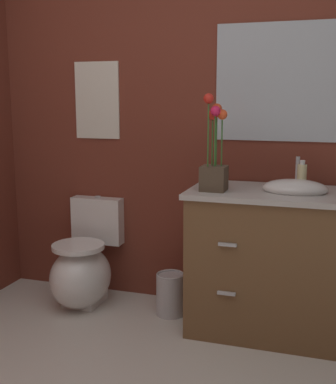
% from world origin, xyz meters
% --- Properties ---
extents(wall_back, '(4.27, 0.05, 2.50)m').
position_xyz_m(wall_back, '(0.20, 1.81, 1.25)').
color(wall_back, maroon).
rests_on(wall_back, ground_plane).
extents(toilet, '(0.38, 0.59, 0.69)m').
position_xyz_m(toilet, '(-0.69, 1.51, 0.24)').
color(toilet, white).
rests_on(toilet, ground_plane).
extents(vanity_cabinet, '(0.94, 0.56, 1.02)m').
position_xyz_m(vanity_cabinet, '(0.54, 1.48, 0.43)').
color(vanity_cabinet, brown).
rests_on(vanity_cabinet, ground_plane).
extents(flower_vase, '(0.14, 0.14, 0.54)m').
position_xyz_m(flower_vase, '(0.21, 1.38, 1.01)').
color(flower_vase, '#4C3D2D').
rests_on(flower_vase, vanity_cabinet).
extents(soap_bottle, '(0.05, 0.05, 0.17)m').
position_xyz_m(soap_bottle, '(0.68, 1.59, 0.92)').
color(soap_bottle, beige).
rests_on(soap_bottle, vanity_cabinet).
extents(trash_bin, '(0.18, 0.18, 0.27)m').
position_xyz_m(trash_bin, '(-0.09, 1.52, 0.14)').
color(trash_bin, '#B7B7BC').
rests_on(trash_bin, ground_plane).
extents(wall_poster, '(0.32, 0.01, 0.51)m').
position_xyz_m(wall_poster, '(-0.69, 1.78, 1.34)').
color(wall_poster, silver).
extents(wall_mirror, '(0.80, 0.01, 0.70)m').
position_xyz_m(wall_mirror, '(0.53, 1.78, 1.45)').
color(wall_mirror, '#B2BCC6').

